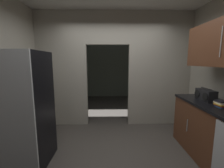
{
  "coord_description": "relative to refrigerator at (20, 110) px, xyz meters",
  "views": [
    {
      "loc": [
        -0.12,
        -2.21,
        1.6
      ],
      "look_at": [
        -0.07,
        0.92,
        1.13
      ],
      "focal_mm": 23.94,
      "sensor_mm": 36.0,
      "label": 1
    }
  ],
  "objects": [
    {
      "name": "adjoining_room_shell",
      "position": [
        1.47,
        3.68,
        0.52
      ],
      "size": [
        3.76,
        3.2,
        2.78
      ],
      "color": "gray",
      "rests_on": "ground"
    },
    {
      "name": "ground",
      "position": [
        1.47,
        0.01,
        -0.87
      ],
      "size": [
        20.0,
        20.0,
        0.0
      ],
      "primitive_type": "plane",
      "color": "#47423D"
    },
    {
      "name": "refrigerator",
      "position": [
        0.0,
        0.0,
        0.0
      ],
      "size": [
        0.78,
        0.75,
        1.75
      ],
      "color": "black",
      "rests_on": "ground"
    },
    {
      "name": "book_stack",
      "position": [
        2.98,
        -0.11,
        0.11
      ],
      "size": [
        0.14,
        0.17,
        0.1
      ],
      "color": "#2D609E",
      "rests_on": "lower_cabinet_run"
    },
    {
      "name": "boombox",
      "position": [
        2.99,
        0.27,
        0.16
      ],
      "size": [
        0.16,
        0.38,
        0.22
      ],
      "color": "black",
      "rests_on": "lower_cabinet_run"
    },
    {
      "name": "kitchen_partition",
      "position": [
        1.51,
        1.51,
        0.61
      ],
      "size": [
        3.76,
        0.12,
        2.78
      ],
      "color": "#ADA899",
      "rests_on": "ground"
    },
    {
      "name": "lower_cabinet_run",
      "position": [
        3.03,
        -0.17,
        -0.41
      ],
      "size": [
        0.65,
        1.91,
        0.93
      ],
      "color": "brown",
      "rests_on": "ground"
    }
  ]
}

